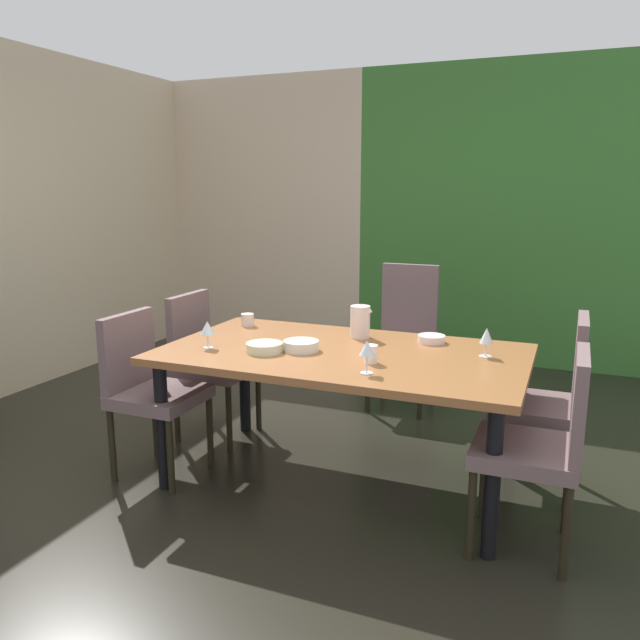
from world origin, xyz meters
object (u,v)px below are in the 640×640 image
wine_glass_rear (207,328)px  serving_bowl_west (264,347)px  dining_table (343,364)px  serving_bowl_north (431,339)px  chair_head_far (405,330)px  wine_glass_near_shelf (367,349)px  cup_center (371,354)px  serving_bowl_right (301,346)px  pitcher_south (360,322)px  chair_right_near (545,440)px  chair_left_near (148,384)px  chair_left_far (207,356)px  wine_glass_left (487,337)px  chair_right_far (552,395)px  cup_near_window (248,320)px

wine_glass_rear → serving_bowl_west: 0.33m
dining_table → wine_glass_rear: 0.74m
serving_bowl_north → chair_head_far: bearing=112.1°
chair_head_far → wine_glass_near_shelf: 1.74m
wine_glass_near_shelf → cup_center: bearing=101.0°
chair_head_far → wine_glass_rear: bearing=66.8°
dining_table → wine_glass_rear: bearing=-162.0°
wine_glass_near_shelf → serving_bowl_right: (-0.45, 0.26, -0.09)m
wine_glass_rear → cup_center: size_ratio=1.63×
pitcher_south → serving_bowl_west: bearing=-126.1°
chair_right_near → wine_glass_near_shelf: 0.86m
dining_table → chair_left_near: bearing=-164.0°
chair_left_far → wine_glass_left: 1.79m
wine_glass_near_shelf → pitcher_south: (-0.25, 0.66, -0.02)m
chair_head_far → pitcher_south: 1.08m
chair_right_far → pitcher_south: 1.09m
wine_glass_left → dining_table: bearing=-167.1°
chair_head_far → cup_center: chair_head_far is taller
wine_glass_rear → serving_bowl_right: 0.51m
chair_left_far → wine_glass_near_shelf: bearing=63.4°
dining_table → wine_glass_left: 0.75m
wine_glass_rear → chair_right_near: bearing=-2.5°
pitcher_south → chair_right_near: bearing=-30.3°
chair_right_far → serving_bowl_right: size_ratio=5.07×
wine_glass_rear → chair_left_near: bearing=-167.9°
chair_head_far → wine_glass_near_shelf: chair_head_far is taller
cup_center → cup_near_window: bearing=152.4°
chair_left_near → chair_right_near: (2.08, 0.00, 0.00)m
dining_table → cup_near_window: (-0.75, 0.34, 0.11)m
chair_left_far → wine_glass_rear: chair_left_far is taller
chair_right_far → wine_glass_rear: (-1.73, -0.52, 0.31)m
cup_center → wine_glass_near_shelf: bearing=-79.0°
chair_left_far → wine_glass_left: chair_left_far is taller
serving_bowl_right → cup_near_window: 0.69m
chair_left_near → chair_left_far: size_ratio=0.98×
chair_right_near → wine_glass_near_shelf: (-0.79, -0.05, 0.33)m
wine_glass_left → serving_bowl_right: bearing=-165.0°
chair_right_far → chair_left_near: 2.16m
wine_glass_rear → wine_glass_left: (1.40, 0.39, -0.00)m
serving_bowl_west → serving_bowl_north: bearing=34.9°
chair_right_near → wine_glass_left: 0.65m
dining_table → serving_bowl_right: bearing=-158.1°
chair_right_near → serving_bowl_west: bearing=85.3°
dining_table → serving_bowl_west: (-0.37, -0.18, 0.10)m
wine_glass_rear → cup_center: (0.90, 0.06, -0.06)m
serving_bowl_west → cup_near_window: cup_near_window is taller
dining_table → chair_left_near: chair_left_near is taller
serving_bowl_north → wine_glass_rear: bearing=-152.0°
chair_right_far → cup_center: size_ratio=10.55×
wine_glass_rear → wine_glass_near_shelf: 0.94m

